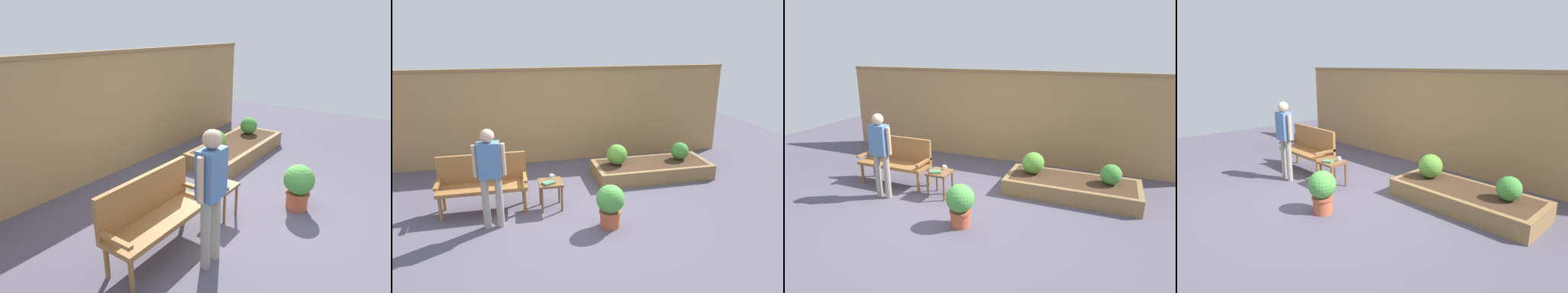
% 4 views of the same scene
% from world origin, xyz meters
% --- Properties ---
extents(ground_plane, '(14.00, 14.00, 0.00)m').
position_xyz_m(ground_plane, '(0.00, 0.00, 0.00)').
color(ground_plane, '#514C5B').
extents(fence_back, '(8.40, 0.14, 2.16)m').
position_xyz_m(fence_back, '(0.00, 2.60, 1.09)').
color(fence_back, '#A37A4C').
rests_on(fence_back, ground_plane).
extents(garden_bench, '(1.44, 0.48, 0.94)m').
position_xyz_m(garden_bench, '(-1.44, 0.42, 0.54)').
color(garden_bench, '#936033').
rests_on(garden_bench, ground_plane).
extents(side_table, '(0.40, 0.40, 0.48)m').
position_xyz_m(side_table, '(-0.33, 0.20, 0.40)').
color(side_table, brown).
rests_on(side_table, ground_plane).
extents(cup_on_table, '(0.10, 0.07, 0.08)m').
position_xyz_m(cup_on_table, '(-0.29, 0.31, 0.52)').
color(cup_on_table, silver).
rests_on(cup_on_table, side_table).
extents(book_on_table, '(0.24, 0.22, 0.04)m').
position_xyz_m(book_on_table, '(-0.38, 0.12, 0.50)').
color(book_on_table, '#4C7A56').
rests_on(book_on_table, side_table).
extents(potted_boxwood, '(0.44, 0.44, 0.68)m').
position_xyz_m(potted_boxwood, '(0.47, -0.62, 0.38)').
color(potted_boxwood, '#B75638').
rests_on(potted_boxwood, ground_plane).
extents(raised_planter_bed, '(2.40, 1.00, 0.30)m').
position_xyz_m(raised_planter_bed, '(1.90, 1.15, 0.15)').
color(raised_planter_bed, olive).
rests_on(raised_planter_bed, ground_plane).
extents(shrub_near_bench, '(0.42, 0.42, 0.42)m').
position_xyz_m(shrub_near_bench, '(1.15, 1.21, 0.51)').
color(shrub_near_bench, brown).
rests_on(shrub_near_bench, raised_planter_bed).
extents(shrub_far_corner, '(0.37, 0.37, 0.37)m').
position_xyz_m(shrub_far_corner, '(2.56, 1.21, 0.48)').
color(shrub_far_corner, brown).
rests_on(shrub_far_corner, raised_planter_bed).
extents(person_by_bench, '(0.47, 0.20, 1.56)m').
position_xyz_m(person_by_bench, '(-1.27, -0.24, 0.93)').
color(person_by_bench, gray).
rests_on(person_by_bench, ground_plane).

